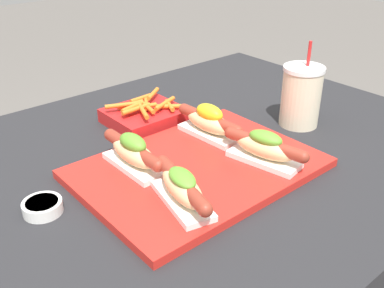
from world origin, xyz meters
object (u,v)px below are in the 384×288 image
(hot_dog_0, at_px, (182,188))
(sauce_bowl, at_px, (42,206))
(drink_cup, at_px, (301,96))
(hot_dog_2, at_px, (133,152))
(hot_dog_3, at_px, (209,122))
(serving_tray, at_px, (198,168))
(fries_basket, at_px, (145,115))
(hot_dog_1, at_px, (265,147))

(hot_dog_0, height_order, sauce_bowl, hot_dog_0)
(sauce_bowl, bearing_deg, hot_dog_0, -40.08)
(hot_dog_0, xyz_separation_m, drink_cup, (0.46, 0.10, 0.03))
(sauce_bowl, bearing_deg, drink_cup, -5.96)
(hot_dog_2, distance_m, hot_dog_3, 0.21)
(serving_tray, height_order, fries_basket, fries_basket)
(hot_dog_0, bearing_deg, hot_dog_3, 37.64)
(fries_basket, bearing_deg, hot_dog_3, -75.37)
(sauce_bowl, height_order, drink_cup, drink_cup)
(hot_dog_3, bearing_deg, serving_tray, -141.83)
(sauce_bowl, xyz_separation_m, fries_basket, (0.36, 0.19, 0.01))
(fries_basket, bearing_deg, drink_cup, -42.22)
(hot_dog_0, height_order, fries_basket, hot_dog_0)
(hot_dog_1, distance_m, fries_basket, 0.36)
(serving_tray, xyz_separation_m, sauce_bowl, (-0.31, 0.08, 0.00))
(hot_dog_2, height_order, fries_basket, hot_dog_2)
(hot_dog_1, relative_size, sauce_bowl, 2.71)
(hot_dog_2, bearing_deg, hot_dog_3, 1.36)
(serving_tray, distance_m, hot_dog_1, 0.14)
(hot_dog_1, bearing_deg, hot_dog_3, 91.83)
(serving_tray, xyz_separation_m, hot_dog_0, (-0.11, -0.08, 0.04))
(hot_dog_1, height_order, hot_dog_2, hot_dog_2)
(serving_tray, distance_m, sauce_bowl, 0.32)
(hot_dog_0, bearing_deg, serving_tray, 37.13)
(serving_tray, height_order, drink_cup, drink_cup)
(drink_cup, relative_size, fries_basket, 1.17)
(hot_dog_0, bearing_deg, drink_cup, 11.78)
(hot_dog_3, xyz_separation_m, sauce_bowl, (-0.41, -0.00, -0.04))
(serving_tray, xyz_separation_m, hot_dog_2, (-0.11, 0.08, 0.04))
(sauce_bowl, xyz_separation_m, drink_cup, (0.65, -0.07, 0.06))
(hot_dog_1, relative_size, hot_dog_2, 0.98)
(hot_dog_0, distance_m, hot_dog_3, 0.28)
(hot_dog_3, bearing_deg, hot_dog_0, -142.36)
(hot_dog_2, relative_size, drink_cup, 0.93)
(sauce_bowl, distance_m, drink_cup, 0.66)
(hot_dog_1, height_order, hot_dog_3, hot_dog_3)
(hot_dog_0, relative_size, hot_dog_3, 0.98)
(sauce_bowl, bearing_deg, hot_dog_2, -0.08)
(hot_dog_3, height_order, sauce_bowl, hot_dog_3)
(sauce_bowl, distance_m, fries_basket, 0.41)
(hot_dog_2, bearing_deg, fries_basket, 49.83)
(serving_tray, xyz_separation_m, drink_cup, (0.35, 0.01, 0.07))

